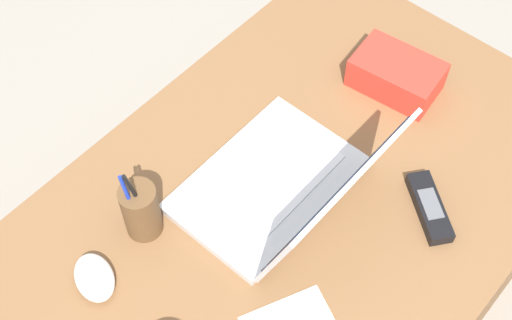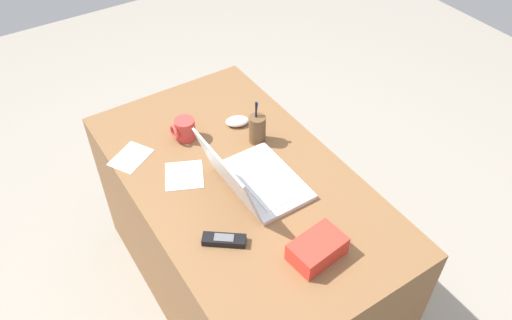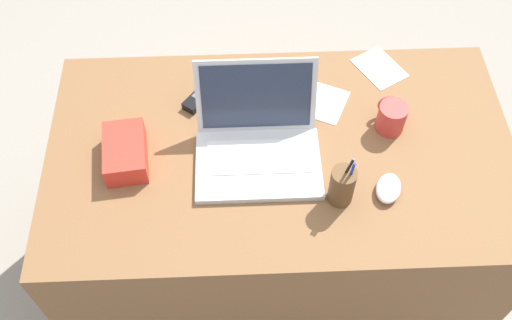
% 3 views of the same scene
% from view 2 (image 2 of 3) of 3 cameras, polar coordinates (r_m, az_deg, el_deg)
% --- Properties ---
extents(ground_plane, '(6.00, 6.00, 0.00)m').
position_cam_2_polar(ground_plane, '(2.42, -1.40, -14.06)').
color(ground_plane, gray).
extents(desk, '(1.31, 0.75, 0.72)m').
position_cam_2_polar(desk, '(2.13, -1.56, -8.85)').
color(desk, brown).
rests_on(desk, ground).
extents(laptop, '(0.34, 0.30, 0.23)m').
position_cam_2_polar(laptop, '(1.79, -0.41, -2.17)').
color(laptop, silver).
rests_on(laptop, desk).
extents(computer_mouse, '(0.09, 0.11, 0.03)m').
position_cam_2_polar(computer_mouse, '(2.08, -2.14, 4.40)').
color(computer_mouse, white).
rests_on(computer_mouse, desk).
extents(coffee_mug_white, '(0.08, 0.09, 0.09)m').
position_cam_2_polar(coffee_mug_white, '(2.01, -8.10, 3.44)').
color(coffee_mug_white, '#C63833').
rests_on(coffee_mug_white, desk).
extents(cordless_phone, '(0.12, 0.14, 0.03)m').
position_cam_2_polar(cordless_phone, '(1.66, -3.63, -9.00)').
color(cordless_phone, black).
rests_on(cordless_phone, desk).
extents(pen_holder, '(0.07, 0.07, 0.18)m').
position_cam_2_polar(pen_holder, '(1.97, 0.14, 3.53)').
color(pen_holder, brown).
rests_on(pen_holder, desk).
extents(snack_bag, '(0.13, 0.19, 0.07)m').
position_cam_2_polar(snack_bag, '(1.62, 6.93, -9.94)').
color(snack_bag, red).
rests_on(snack_bag, desk).
extents(paper_note_near_laptop, '(0.17, 0.19, 0.00)m').
position_cam_2_polar(paper_note_near_laptop, '(2.00, -13.96, 0.29)').
color(paper_note_near_laptop, white).
rests_on(paper_note_near_laptop, desk).
extents(paper_note_left, '(0.19, 0.19, 0.00)m').
position_cam_2_polar(paper_note_left, '(1.89, -8.11, -1.72)').
color(paper_note_left, white).
rests_on(paper_note_left, desk).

